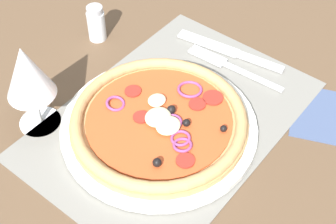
{
  "coord_description": "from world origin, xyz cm",
  "views": [
    {
      "loc": [
        -41.26,
        -32.1,
        58.45
      ],
      "look_at": [
        -0.93,
        0.0,
        2.45
      ],
      "focal_mm": 53.91,
      "sensor_mm": 36.0,
      "label": 1
    }
  ],
  "objects_px": {
    "plate": "(159,127)",
    "pizza": "(159,120)",
    "pepper_shaker": "(96,23)",
    "knife": "(229,51)",
    "napkin": "(326,115)",
    "wine_glass": "(27,74)",
    "fork": "(230,66)"
  },
  "relations": [
    {
      "from": "knife",
      "to": "napkin",
      "type": "relative_size",
      "value": 1.74
    },
    {
      "from": "plate",
      "to": "napkin",
      "type": "xyz_separation_m",
      "value": [
        0.19,
        -0.18,
        -0.01
      ]
    },
    {
      "from": "napkin",
      "to": "knife",
      "type": "bearing_deg",
      "value": 81.95
    },
    {
      "from": "pizza",
      "to": "wine_glass",
      "type": "bearing_deg",
      "value": 122.91
    },
    {
      "from": "fork",
      "to": "wine_glass",
      "type": "xyz_separation_m",
      "value": [
        -0.28,
        0.16,
        0.1
      ]
    },
    {
      "from": "wine_glass",
      "to": "pepper_shaker",
      "type": "height_order",
      "value": "wine_glass"
    },
    {
      "from": "wine_glass",
      "to": "pepper_shaker",
      "type": "distance_m",
      "value": 0.23
    },
    {
      "from": "wine_glass",
      "to": "napkin",
      "type": "distance_m",
      "value": 0.46
    },
    {
      "from": "fork",
      "to": "knife",
      "type": "distance_m",
      "value": 0.04
    },
    {
      "from": "plate",
      "to": "pepper_shaker",
      "type": "distance_m",
      "value": 0.25
    },
    {
      "from": "napkin",
      "to": "pepper_shaker",
      "type": "xyz_separation_m",
      "value": [
        -0.08,
        0.41,
        0.03
      ]
    },
    {
      "from": "fork",
      "to": "napkin",
      "type": "height_order",
      "value": "fork"
    },
    {
      "from": "pizza",
      "to": "wine_glass",
      "type": "distance_m",
      "value": 0.2
    },
    {
      "from": "plate",
      "to": "pepper_shaker",
      "type": "xyz_separation_m",
      "value": [
        0.1,
        0.23,
        0.02
      ]
    },
    {
      "from": "plate",
      "to": "fork",
      "type": "distance_m",
      "value": 0.18
    },
    {
      "from": "fork",
      "to": "knife",
      "type": "height_order",
      "value": "knife"
    },
    {
      "from": "wine_glass",
      "to": "knife",
      "type": "bearing_deg",
      "value": -23.42
    },
    {
      "from": "pizza",
      "to": "knife",
      "type": "relative_size",
      "value": 1.33
    },
    {
      "from": "fork",
      "to": "pepper_shaker",
      "type": "relative_size",
      "value": 2.69
    },
    {
      "from": "pizza",
      "to": "knife",
      "type": "xyz_separation_m",
      "value": [
        0.22,
        0.02,
        -0.02
      ]
    },
    {
      "from": "knife",
      "to": "wine_glass",
      "type": "distance_m",
      "value": 0.36
    },
    {
      "from": "plate",
      "to": "pizza",
      "type": "relative_size",
      "value": 1.11
    },
    {
      "from": "pizza",
      "to": "napkin",
      "type": "distance_m",
      "value": 0.26
    },
    {
      "from": "pizza",
      "to": "pepper_shaker",
      "type": "xyz_separation_m",
      "value": [
        0.1,
        0.23,
        0.01
      ]
    },
    {
      "from": "wine_glass",
      "to": "napkin",
      "type": "bearing_deg",
      "value": -49.74
    },
    {
      "from": "plate",
      "to": "napkin",
      "type": "relative_size",
      "value": 2.58
    },
    {
      "from": "plate",
      "to": "wine_glass",
      "type": "xyz_separation_m",
      "value": [
        -0.1,
        0.16,
        0.09
      ]
    },
    {
      "from": "pizza",
      "to": "fork",
      "type": "xyz_separation_m",
      "value": [
        0.18,
        -0.01,
        -0.02
      ]
    },
    {
      "from": "napkin",
      "to": "fork",
      "type": "bearing_deg",
      "value": 91.02
    },
    {
      "from": "pizza",
      "to": "napkin",
      "type": "xyz_separation_m",
      "value": [
        0.19,
        -0.18,
        -0.02
      ]
    },
    {
      "from": "wine_glass",
      "to": "pizza",
      "type": "bearing_deg",
      "value": -57.09
    },
    {
      "from": "wine_glass",
      "to": "napkin",
      "type": "height_order",
      "value": "wine_glass"
    }
  ]
}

